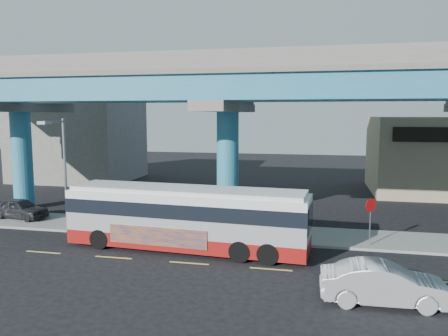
% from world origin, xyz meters
% --- Properties ---
extents(ground, '(120.00, 120.00, 0.00)m').
position_xyz_m(ground, '(0.00, 0.00, 0.00)').
color(ground, black).
rests_on(ground, ground).
extents(sidewalk, '(70.00, 4.00, 0.15)m').
position_xyz_m(sidewalk, '(0.00, 5.50, 0.07)').
color(sidewalk, gray).
rests_on(sidewalk, ground).
extents(lane_markings, '(58.00, 0.12, 0.01)m').
position_xyz_m(lane_markings, '(-0.00, -0.30, 0.01)').
color(lane_markings, '#D8C64C').
rests_on(lane_markings, ground).
extents(viaduct, '(52.00, 12.40, 11.70)m').
position_xyz_m(viaduct, '(-0.00, 9.11, 9.14)').
color(viaduct, teal).
rests_on(viaduct, ground).
extents(building_concrete, '(12.00, 10.00, 9.00)m').
position_xyz_m(building_concrete, '(-20.00, 24.00, 4.50)').
color(building_concrete, gray).
rests_on(building_concrete, ground).
extents(transit_bus, '(13.22, 3.70, 3.35)m').
position_xyz_m(transit_bus, '(-0.75, 1.82, 1.84)').
color(transit_bus, maroon).
rests_on(transit_bus, ground).
extents(sedan, '(1.97, 4.90, 1.58)m').
position_xyz_m(sedan, '(8.62, -3.13, 0.79)').
color(sedan, '#ACACB1').
rests_on(sedan, ground).
extents(parked_car, '(2.84, 4.52, 1.37)m').
position_xyz_m(parked_car, '(-13.83, 5.62, 0.84)').
color(parked_car, '#2A2A2F').
rests_on(parked_car, sidewalk).
extents(street_lamp, '(0.50, 2.28, 6.83)m').
position_xyz_m(street_lamp, '(-9.24, 3.47, 4.65)').
color(street_lamp, gray).
rests_on(street_lamp, sidewalk).
extents(stop_sign, '(0.60, 0.54, 2.59)m').
position_xyz_m(stop_sign, '(8.88, 4.18, 2.02)').
color(stop_sign, gray).
rests_on(stop_sign, sidewalk).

